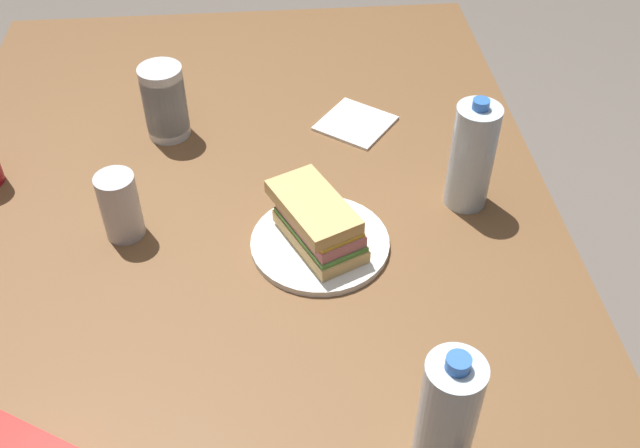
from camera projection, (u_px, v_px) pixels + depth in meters
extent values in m
cube|color=brown|center=(243.00, 234.00, 1.30)|extent=(1.59, 1.12, 0.04)
cylinder|color=brown|center=(419.00, 150.00, 2.11)|extent=(0.07, 0.07, 0.73)
cylinder|color=brown|center=(77.00, 168.00, 2.05)|extent=(0.07, 0.07, 0.73)
cylinder|color=white|center=(320.00, 243.00, 1.24)|extent=(0.23, 0.23, 0.01)
cube|color=#DBB26B|center=(320.00, 235.00, 1.23)|extent=(0.19, 0.15, 0.02)
cube|color=#599E3F|center=(320.00, 228.00, 1.22)|extent=(0.18, 0.15, 0.01)
cube|color=#C6727A|center=(320.00, 222.00, 1.21)|extent=(0.18, 0.14, 0.02)
cube|color=yellow|center=(320.00, 216.00, 1.20)|extent=(0.17, 0.14, 0.01)
cube|color=#DBB26B|center=(313.00, 206.00, 1.20)|extent=(0.19, 0.15, 0.02)
cylinder|color=silver|center=(445.00, 425.00, 0.87)|extent=(0.07, 0.07, 0.22)
cylinder|color=blue|center=(458.00, 363.00, 0.79)|extent=(0.03, 0.03, 0.02)
cylinder|color=silver|center=(167.00, 114.00, 1.45)|extent=(0.08, 0.08, 0.09)
cylinder|color=silver|center=(165.00, 106.00, 1.44)|extent=(0.08, 0.08, 0.09)
cylinder|color=silver|center=(164.00, 98.00, 1.43)|extent=(0.08, 0.08, 0.09)
cylinder|color=silver|center=(163.00, 90.00, 1.41)|extent=(0.08, 0.08, 0.09)
cylinder|color=silver|center=(472.00, 157.00, 1.27)|extent=(0.08, 0.08, 0.20)
cylinder|color=blue|center=(481.00, 104.00, 1.19)|extent=(0.03, 0.03, 0.02)
cylinder|color=silver|center=(120.00, 205.00, 1.23)|extent=(0.07, 0.07, 0.12)
cube|color=white|center=(355.00, 123.00, 1.50)|extent=(0.18, 0.18, 0.01)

